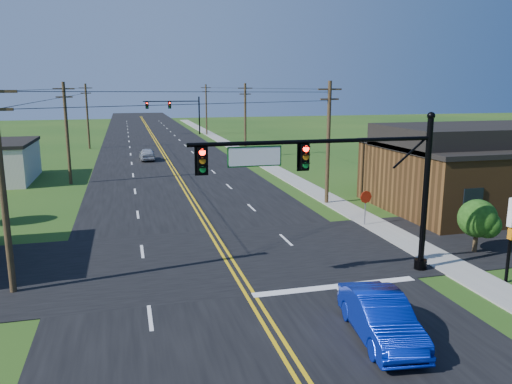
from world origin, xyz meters
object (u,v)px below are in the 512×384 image
object	(u,v)px
signal_mast_main	(337,176)
stop_sign	(366,201)
signal_mast_far	(175,109)
blue_car	(381,318)

from	to	relation	value
signal_mast_main	stop_sign	size ratio (longest dim) A/B	5.00
signal_mast_far	stop_sign	size ratio (longest dim) A/B	4.86
signal_mast_main	blue_car	size ratio (longest dim) A/B	2.35
stop_sign	signal_mast_far	bearing A→B (deg)	89.25
signal_mast_far	blue_car	distance (m)	77.70
signal_mast_far	stop_sign	world-z (taller)	signal_mast_far
blue_car	stop_sign	world-z (taller)	stop_sign
signal_mast_main	blue_car	bearing A→B (deg)	-97.21
blue_car	stop_sign	bearing A→B (deg)	72.50
signal_mast_main	blue_car	xyz separation A→B (m)	(-0.71, -5.61, -3.96)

